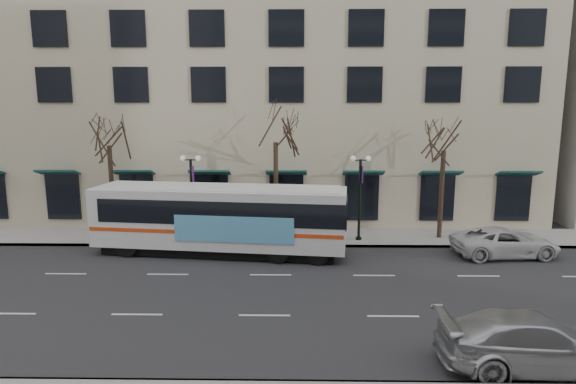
{
  "coord_description": "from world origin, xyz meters",
  "views": [
    {
      "loc": [
        1.2,
        -19.88,
        7.98
      ],
      "look_at": [
        0.83,
        2.77,
        4.0
      ],
      "focal_mm": 30.0,
      "sensor_mm": 36.0,
      "label": 1
    }
  ],
  "objects_px": {
    "tree_far_right": "(445,134)",
    "tree_far_mid": "(276,126)",
    "silver_car": "(535,342)",
    "white_pickup": "(505,242)",
    "city_bus": "(221,217)",
    "lamp_post_right": "(360,194)",
    "tree_far_left": "(108,129)",
    "lamp_post_left": "(192,193)"
  },
  "relations": [
    {
      "from": "tree_far_right",
      "to": "silver_car",
      "type": "xyz_separation_m",
      "value": [
        -1.41,
        -14.76,
        -5.56
      ]
    },
    {
      "from": "lamp_post_right",
      "to": "silver_car",
      "type": "distance_m",
      "value": 14.75
    },
    {
      "from": "lamp_post_right",
      "to": "white_pickup",
      "type": "relative_size",
      "value": 0.93
    },
    {
      "from": "tree_far_right",
      "to": "lamp_post_right",
      "type": "height_order",
      "value": "tree_far_right"
    },
    {
      "from": "tree_far_mid",
      "to": "white_pickup",
      "type": "bearing_deg",
      "value": -14.49
    },
    {
      "from": "tree_far_left",
      "to": "tree_far_right",
      "type": "xyz_separation_m",
      "value": [
        20.0,
        0.0,
        -0.28
      ]
    },
    {
      "from": "city_bus",
      "to": "tree_far_right",
      "type": "bearing_deg",
      "value": 19.88
    },
    {
      "from": "lamp_post_left",
      "to": "lamp_post_right",
      "type": "height_order",
      "value": "same"
    },
    {
      "from": "silver_car",
      "to": "white_pickup",
      "type": "xyz_separation_m",
      "value": [
        4.0,
        11.5,
        -0.08
      ]
    },
    {
      "from": "city_bus",
      "to": "silver_car",
      "type": "relative_size",
      "value": 2.38
    },
    {
      "from": "lamp_post_left",
      "to": "city_bus",
      "type": "height_order",
      "value": "lamp_post_left"
    },
    {
      "from": "tree_far_mid",
      "to": "lamp_post_left",
      "type": "xyz_separation_m",
      "value": [
        -4.99,
        -0.6,
        -3.96
      ]
    },
    {
      "from": "tree_far_mid",
      "to": "city_bus",
      "type": "distance_m",
      "value": 6.4
    },
    {
      "from": "silver_car",
      "to": "tree_far_mid",
      "type": "bearing_deg",
      "value": 30.59
    },
    {
      "from": "tree_far_mid",
      "to": "city_bus",
      "type": "relative_size",
      "value": 0.61
    },
    {
      "from": "tree_far_left",
      "to": "tree_far_mid",
      "type": "height_order",
      "value": "tree_far_mid"
    },
    {
      "from": "tree_far_right",
      "to": "city_bus",
      "type": "height_order",
      "value": "tree_far_right"
    },
    {
      "from": "tree_far_mid",
      "to": "white_pickup",
      "type": "xyz_separation_m",
      "value": [
        12.59,
        -3.25,
        -6.13
      ]
    },
    {
      "from": "silver_car",
      "to": "white_pickup",
      "type": "relative_size",
      "value": 1.06
    },
    {
      "from": "tree_far_right",
      "to": "tree_far_mid",
      "type": "bearing_deg",
      "value": 180.0
    },
    {
      "from": "tree_far_mid",
      "to": "city_bus",
      "type": "xyz_separation_m",
      "value": [
        -2.87,
        -3.02,
        -4.85
      ]
    },
    {
      "from": "lamp_post_right",
      "to": "white_pickup",
      "type": "xyz_separation_m",
      "value": [
        7.58,
        -2.65,
        -2.17
      ]
    },
    {
      "from": "tree_far_left",
      "to": "lamp_post_left",
      "type": "height_order",
      "value": "tree_far_left"
    },
    {
      "from": "tree_far_mid",
      "to": "city_bus",
      "type": "bearing_deg",
      "value": -133.62
    },
    {
      "from": "lamp_post_right",
      "to": "city_bus",
      "type": "relative_size",
      "value": 0.37
    },
    {
      "from": "city_bus",
      "to": "white_pickup",
      "type": "bearing_deg",
      "value": 5.82
    },
    {
      "from": "lamp_post_left",
      "to": "white_pickup",
      "type": "height_order",
      "value": "lamp_post_left"
    },
    {
      "from": "tree_far_left",
      "to": "city_bus",
      "type": "xyz_separation_m",
      "value": [
        7.13,
        -3.02,
        -4.65
      ]
    },
    {
      "from": "white_pickup",
      "to": "tree_far_left",
      "type": "bearing_deg",
      "value": 76.91
    },
    {
      "from": "tree_far_mid",
      "to": "tree_far_right",
      "type": "relative_size",
      "value": 1.06
    },
    {
      "from": "silver_car",
      "to": "white_pickup",
      "type": "distance_m",
      "value": 12.18
    },
    {
      "from": "lamp_post_right",
      "to": "tree_far_mid",
      "type": "bearing_deg",
      "value": 173.17
    },
    {
      "from": "tree_far_right",
      "to": "silver_car",
      "type": "distance_m",
      "value": 15.83
    },
    {
      "from": "lamp_post_right",
      "to": "city_bus",
      "type": "height_order",
      "value": "lamp_post_right"
    },
    {
      "from": "lamp_post_left",
      "to": "silver_car",
      "type": "relative_size",
      "value": 0.88
    },
    {
      "from": "lamp_post_right",
      "to": "tree_far_left",
      "type": "bearing_deg",
      "value": 177.71
    },
    {
      "from": "tree_far_left",
      "to": "white_pickup",
      "type": "height_order",
      "value": "tree_far_left"
    },
    {
      "from": "lamp_post_right",
      "to": "silver_car",
      "type": "height_order",
      "value": "lamp_post_right"
    },
    {
      "from": "city_bus",
      "to": "silver_car",
      "type": "height_order",
      "value": "city_bus"
    },
    {
      "from": "lamp_post_right",
      "to": "city_bus",
      "type": "xyz_separation_m",
      "value": [
        -7.88,
        -2.42,
        -0.89
      ]
    },
    {
      "from": "lamp_post_left",
      "to": "white_pickup",
      "type": "distance_m",
      "value": 17.91
    },
    {
      "from": "tree_far_left",
      "to": "lamp_post_right",
      "type": "xyz_separation_m",
      "value": [
        15.01,
        -0.6,
        -3.75
      ]
    }
  ]
}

